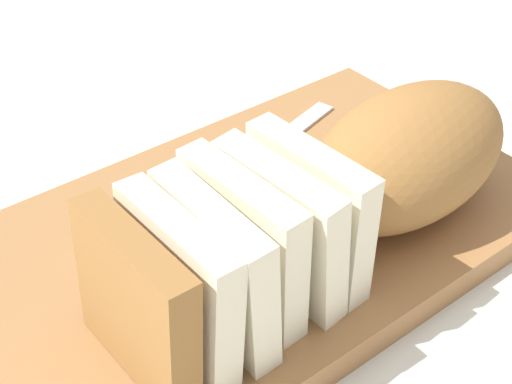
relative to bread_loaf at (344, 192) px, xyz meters
name	(u,v)px	position (x,y,z in m)	size (l,w,h in m)	color
ground_plane	(256,246)	(0.03, -0.06, -0.08)	(3.00, 3.00, 0.00)	silver
cutting_board	(256,234)	(0.03, -0.06, -0.06)	(0.46, 0.27, 0.03)	#9E6B3D
bread_loaf	(344,192)	(0.00, 0.00, 0.00)	(0.35, 0.13, 0.10)	#996633
bread_knife	(200,193)	(0.06, -0.10, -0.04)	(0.23, 0.09, 0.02)	silver
crumb_near_knife	(213,220)	(0.06, -0.08, -0.05)	(0.01, 0.01, 0.01)	tan
crumb_near_loaf	(218,195)	(0.04, -0.10, -0.05)	(0.00, 0.00, 0.00)	tan
crumb_stray_left	(210,280)	(0.10, -0.02, -0.05)	(0.01, 0.01, 0.01)	tan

